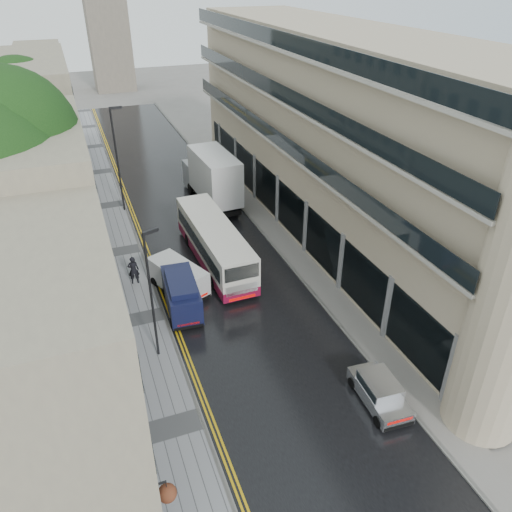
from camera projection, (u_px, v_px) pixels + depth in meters
road at (202, 238)px, 37.16m from camera, size 9.00×85.00×0.02m
left_sidewalk at (122, 252)px, 35.36m from camera, size 2.70×85.00×0.12m
right_sidewalk at (269, 226)px, 38.78m from camera, size 1.80×85.00×0.12m
old_shop_row at (50, 167)px, 33.26m from camera, size 4.50×56.00×12.00m
modern_block at (342, 137)px, 35.54m from camera, size 8.00×40.00×14.00m
tree_far at (6, 154)px, 34.73m from camera, size 9.24×9.24×12.46m
cream_bus at (212, 268)px, 30.80m from camera, size 2.64×10.52×2.85m
white_lorry at (206, 188)px, 39.55m from camera, size 3.03×8.82×4.57m
silver_hatchback at (379, 415)px, 21.77m from camera, size 1.77×3.65×1.33m
white_van at (181, 293)px, 29.37m from camera, size 3.25×4.55×1.89m
navy_van at (171, 310)px, 27.57m from camera, size 2.07×4.52×2.25m
pedestrian at (134, 270)px, 31.31m from camera, size 0.74×0.53×1.91m
lamp_post_near at (151, 298)px, 24.21m from camera, size 0.82×0.43×7.12m
lamp_post_far at (117, 161)px, 39.13m from camera, size 0.94×0.22×8.34m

